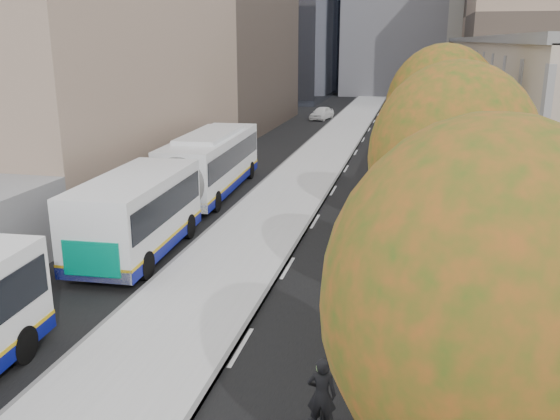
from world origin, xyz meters
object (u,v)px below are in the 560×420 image
(bus_far, at_px, (186,179))
(cyclist, at_px, (321,416))
(bus_shelter, at_px, (545,319))
(distant_car, at_px, (322,113))

(bus_far, xyz_separation_m, cyclist, (9.02, -15.43, -0.95))
(bus_shelter, bearing_deg, cyclist, -150.39)
(bus_shelter, height_order, bus_far, bus_far)
(bus_far, bearing_deg, bus_shelter, -46.07)
(bus_far, height_order, cyclist, bus_far)
(bus_shelter, xyz_separation_m, distant_car, (-12.88, 49.38, -1.51))
(bus_shelter, xyz_separation_m, cyclist, (-4.54, -2.58, -1.42))
(bus_shelter, relative_size, bus_far, 0.23)
(bus_far, distance_m, cyclist, 17.90)
(distant_car, bearing_deg, cyclist, -69.26)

